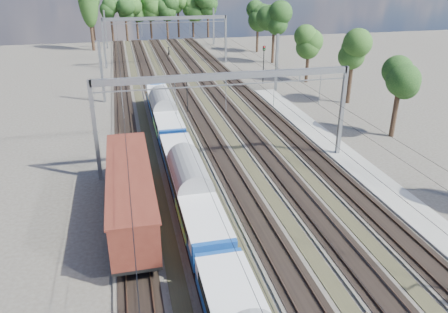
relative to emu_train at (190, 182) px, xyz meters
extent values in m
cube|color=#47423A|center=(-4.50, 22.13, -2.30)|extent=(3.00, 130.00, 0.15)
cube|color=black|center=(-4.50, 22.13, -2.21)|extent=(2.50, 130.00, 0.06)
cube|color=#473326|center=(-5.22, 22.13, -2.11)|extent=(0.08, 130.00, 0.14)
cube|color=#473326|center=(-3.78, 22.13, -2.11)|extent=(0.08, 130.00, 0.14)
cube|color=#47423A|center=(0.00, 22.13, -2.30)|extent=(3.00, 130.00, 0.15)
cube|color=black|center=(0.00, 22.13, -2.21)|extent=(2.50, 130.00, 0.06)
cube|color=#473326|center=(-0.72, 22.13, -2.11)|extent=(0.08, 130.00, 0.14)
cube|color=#473326|center=(0.72, 22.13, -2.11)|extent=(0.08, 130.00, 0.14)
cube|color=#47423A|center=(4.50, 22.13, -2.30)|extent=(3.00, 130.00, 0.15)
cube|color=black|center=(4.50, 22.13, -2.21)|extent=(2.50, 130.00, 0.06)
cube|color=#473326|center=(3.78, 22.13, -2.11)|extent=(0.08, 130.00, 0.14)
cube|color=#473326|center=(5.22, 22.13, -2.11)|extent=(0.08, 130.00, 0.14)
cube|color=#47423A|center=(9.00, 22.13, -2.30)|extent=(3.00, 130.00, 0.15)
cube|color=black|center=(9.00, 22.13, -2.21)|extent=(2.50, 130.00, 0.06)
cube|color=#473326|center=(8.28, 22.13, -2.11)|extent=(0.08, 130.00, 0.14)
cube|color=#473326|center=(9.72, 22.13, -2.11)|extent=(0.08, 130.00, 0.14)
cube|color=#47423A|center=(13.50, 22.13, -2.30)|extent=(3.00, 130.00, 0.15)
cube|color=black|center=(13.50, 22.13, -2.21)|extent=(2.50, 130.00, 0.06)
cube|color=#473326|center=(12.78, 22.13, -2.11)|extent=(0.08, 130.00, 0.14)
cube|color=#473326|center=(14.22, 22.13, -2.11)|extent=(0.08, 130.00, 0.14)
cube|color=#332E21|center=(-2.25, 22.13, -2.35)|extent=(1.10, 130.00, 0.05)
cube|color=#332E21|center=(2.25, 22.13, -2.35)|extent=(1.10, 130.00, 0.05)
cube|color=#332E21|center=(6.75, 22.13, -2.35)|extent=(1.10, 130.00, 0.05)
cube|color=#332E21|center=(11.25, 22.13, -2.35)|extent=(1.10, 130.00, 0.05)
cube|color=gray|center=(16.50, -2.87, -2.23)|extent=(3.00, 70.00, 0.30)
cube|color=gray|center=(-7.00, 7.13, 2.12)|extent=(0.35, 0.35, 9.00)
cube|color=gray|center=(16.00, 7.13, 2.12)|extent=(0.35, 0.35, 9.00)
cube|color=gray|center=(4.50, 7.13, 6.32)|extent=(23.00, 0.35, 0.60)
cube|color=gray|center=(-7.00, 55.13, 2.12)|extent=(0.35, 0.35, 9.00)
cube|color=gray|center=(16.00, 55.13, 2.12)|extent=(0.35, 0.35, 9.00)
cube|color=gray|center=(4.50, 55.13, 6.32)|extent=(23.00, 0.35, 0.60)
cube|color=gray|center=(-7.00, 32.13, 1.87)|extent=(0.35, 0.35, 8.50)
cube|color=gray|center=(-7.00, 77.13, 1.87)|extent=(0.35, 0.35, 8.50)
cube|color=gray|center=(18.30, 32.13, 1.87)|extent=(0.35, 0.35, 8.50)
cube|color=gray|center=(18.30, 77.13, 1.87)|extent=(0.35, 0.35, 8.50)
cylinder|color=black|center=(-4.50, 22.13, 3.12)|extent=(0.03, 130.00, 0.03)
cylinder|color=black|center=(-4.50, 22.13, 4.22)|extent=(0.03, 130.00, 0.03)
cylinder|color=black|center=(0.00, 22.13, 3.12)|extent=(0.03, 130.00, 0.03)
cylinder|color=black|center=(0.00, 22.13, 4.22)|extent=(0.03, 130.00, 0.03)
cylinder|color=black|center=(4.50, 22.13, 3.12)|extent=(0.03, 130.00, 0.03)
cylinder|color=black|center=(4.50, 22.13, 4.22)|extent=(0.03, 130.00, 0.03)
cylinder|color=black|center=(9.00, 22.13, 3.12)|extent=(0.03, 130.00, 0.03)
cylinder|color=black|center=(9.00, 22.13, 4.22)|extent=(0.03, 130.00, 0.03)
cylinder|color=black|center=(13.50, 22.13, 3.12)|extent=(0.03, 130.00, 0.03)
cylinder|color=black|center=(13.50, 22.13, 4.22)|extent=(0.03, 130.00, 0.03)
cylinder|color=black|center=(-10.29, 90.26, 1.07)|extent=(0.56, 0.56, 6.89)
sphere|color=#163714|center=(-10.29, 90.26, 6.58)|extent=(4.47, 4.47, 4.47)
cylinder|color=black|center=(-6.61, 87.61, 0.43)|extent=(0.56, 0.56, 5.62)
sphere|color=#163714|center=(-6.61, 87.61, 4.92)|extent=(4.10, 4.10, 4.10)
cylinder|color=black|center=(-2.99, 88.26, 0.59)|extent=(0.56, 0.56, 5.94)
sphere|color=#163714|center=(-2.99, 88.26, 5.34)|extent=(4.81, 4.81, 4.81)
cylinder|color=black|center=(1.91, 88.80, 1.04)|extent=(0.56, 0.56, 6.83)
sphere|color=#163714|center=(1.91, 88.80, 6.51)|extent=(4.31, 4.31, 4.31)
cylinder|color=black|center=(4.61, 87.50, 0.40)|extent=(0.56, 0.56, 5.55)
sphere|color=#163714|center=(4.61, 87.50, 4.83)|extent=(4.07, 4.07, 4.07)
cylinder|color=black|center=(8.85, 87.36, 0.52)|extent=(0.56, 0.56, 5.80)
sphere|color=#163714|center=(8.85, 87.36, 5.16)|extent=(4.55, 4.55, 4.55)
cylinder|color=black|center=(12.31, 89.38, 0.92)|extent=(0.56, 0.56, 6.60)
sphere|color=#163714|center=(12.31, 89.38, 6.20)|extent=(5.39, 5.39, 5.39)
cylinder|color=black|center=(15.91, 87.61, 0.61)|extent=(0.56, 0.56, 5.98)
sphere|color=#163714|center=(15.91, 87.61, 5.40)|extent=(4.16, 4.16, 4.16)
cylinder|color=black|center=(18.54, 89.74, 1.36)|extent=(0.56, 0.56, 7.48)
cylinder|color=black|center=(25.93, 8.00, 0.26)|extent=(0.56, 0.56, 5.28)
sphere|color=#163714|center=(25.93, 8.00, 4.48)|extent=(4.53, 4.53, 4.53)
cylinder|color=black|center=(25.00, 21.36, 1.08)|extent=(0.56, 0.56, 6.92)
sphere|color=#163714|center=(25.00, 21.36, 6.61)|extent=(4.61, 4.61, 4.61)
cylinder|color=black|center=(24.35, 38.13, 0.27)|extent=(0.56, 0.56, 5.30)
sphere|color=#163714|center=(24.35, 38.13, 4.51)|extent=(4.61, 4.61, 4.61)
cylinder|color=black|center=(24.34, 50.13, 0.20)|extent=(0.56, 0.56, 5.15)
sphere|color=#163714|center=(24.34, 50.13, 4.32)|extent=(4.29, 4.29, 4.29)
cylinder|color=black|center=(25.54, 63.57, 0.45)|extent=(0.56, 0.56, 5.66)
sphere|color=#163714|center=(25.54, 63.57, 4.97)|extent=(4.53, 4.53, 4.53)
cylinder|color=black|center=(-10.00, 75.13, 5.62)|extent=(0.70, 0.70, 16.00)
cube|color=black|center=(0.00, -6.19, -1.86)|extent=(1.89, 2.84, 0.76)
cube|color=black|center=(0.00, 7.06, -1.86)|extent=(1.89, 2.84, 0.76)
cube|color=#104494|center=(0.00, 0.44, -0.44)|extent=(2.65, 18.93, 1.80)
cube|color=silver|center=(0.00, 0.44, 0.04)|extent=(2.73, 18.17, 0.90)
cube|color=black|center=(1.37, 0.44, 0.04)|extent=(0.04, 16.09, 0.66)
cube|color=#FCFF0D|center=(0.00, -3.73, -0.91)|extent=(2.74, 5.30, 0.66)
cylinder|color=gray|center=(0.00, 0.44, 0.46)|extent=(2.69, 18.93, 2.69)
cube|color=black|center=(0.00, 13.34, -1.86)|extent=(1.89, 2.84, 0.76)
cube|color=black|center=(0.00, 26.59, -1.86)|extent=(1.89, 2.84, 0.76)
cube|color=#104494|center=(0.00, 19.96, -0.44)|extent=(2.65, 18.93, 1.80)
cube|color=silver|center=(0.00, 19.96, 0.04)|extent=(2.73, 18.17, 0.90)
cube|color=black|center=(1.37, 19.96, 0.04)|extent=(0.04, 16.09, 0.66)
cube|color=#FCFF0D|center=(0.00, 15.80, -0.91)|extent=(2.74, 5.30, 0.66)
cylinder|color=gray|center=(0.00, 19.96, 0.46)|extent=(2.69, 18.93, 2.69)
cube|color=black|center=(-4.50, -5.87, -1.83)|extent=(2.19, 2.84, 0.77)
cube|color=black|center=(-4.50, 4.85, -1.83)|extent=(2.19, 2.84, 0.77)
cube|color=black|center=(-4.50, -0.51, -1.34)|extent=(2.95, 15.32, 0.22)
cube|color=#501E15|center=(-4.50, -0.51, 0.19)|extent=(2.95, 15.32, 2.84)
cube|color=#501E15|center=(-4.50, -0.51, 1.67)|extent=(3.17, 15.32, 0.13)
imported|color=black|center=(5.76, 63.76, -1.37)|extent=(0.52, 0.76, 2.01)
cylinder|color=black|center=(3.54, 24.30, -0.12)|extent=(0.13, 0.13, 4.52)
cube|color=black|center=(3.54, 24.30, 2.46)|extent=(0.33, 0.23, 0.63)
sphere|color=red|center=(3.54, 24.18, 2.64)|extent=(0.14, 0.14, 0.14)
sphere|color=#0C9919|center=(3.54, 24.18, 2.32)|extent=(0.14, 0.14, 0.14)
cylinder|color=black|center=(17.82, 36.80, 0.29)|extent=(0.15, 0.15, 5.33)
cube|color=black|center=(17.82, 36.80, 3.32)|extent=(0.42, 0.32, 0.75)
sphere|color=red|center=(17.82, 36.66, 3.54)|extent=(0.17, 0.17, 0.17)
sphere|color=#0C9919|center=(17.82, 36.66, 3.16)|extent=(0.17, 0.17, 0.17)
camera|label=1|loc=(-4.33, -29.48, 15.06)|focal=35.00mm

